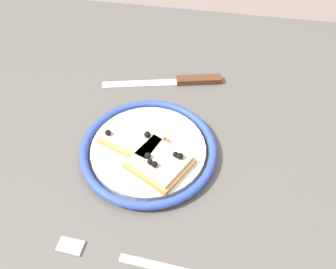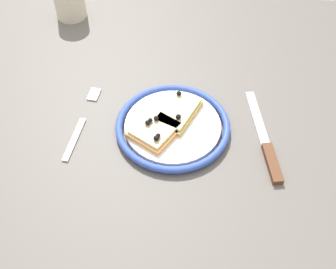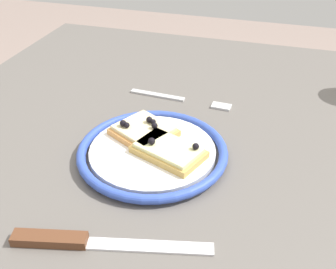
{
  "view_description": "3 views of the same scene",
  "coord_description": "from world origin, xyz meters",
  "px_view_note": "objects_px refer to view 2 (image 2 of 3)",
  "views": [
    {
      "loc": [
        -0.35,
        -0.14,
        1.24
      ],
      "look_at": [
        0.06,
        -0.07,
        0.76
      ],
      "focal_mm": 39.72,
      "sensor_mm": 36.0,
      "label": 1
    },
    {
      "loc": [
        0.1,
        -0.59,
        1.39
      ],
      "look_at": [
        0.03,
        -0.07,
        0.75
      ],
      "focal_mm": 44.82,
      "sensor_mm": 36.0,
      "label": 2
    },
    {
      "loc": [
        0.5,
        0.13,
        1.11
      ],
      "look_at": [
        0.01,
        -0.02,
        0.77
      ],
      "focal_mm": 42.96,
      "sensor_mm": 36.0,
      "label": 3
    }
  ],
  "objects_px": {
    "plate": "(173,126)",
    "knife": "(268,150)",
    "dining_table": "(160,139)",
    "cup": "(69,1)",
    "pizza_slice_near": "(178,112)",
    "fork": "(82,121)",
    "pizza_slice_far": "(156,130)"
  },
  "relations": [
    {
      "from": "plate",
      "to": "knife",
      "type": "height_order",
      "value": "plate"
    },
    {
      "from": "dining_table",
      "to": "plate",
      "type": "distance_m",
      "value": 0.1
    },
    {
      "from": "plate",
      "to": "knife",
      "type": "xyz_separation_m",
      "value": [
        0.19,
        -0.03,
        -0.0
      ]
    },
    {
      "from": "dining_table",
      "to": "plate",
      "type": "height_order",
      "value": "plate"
    },
    {
      "from": "cup",
      "to": "pizza_slice_near",
      "type": "bearing_deg",
      "value": -45.68
    },
    {
      "from": "plate",
      "to": "pizza_slice_near",
      "type": "bearing_deg",
      "value": 75.6
    },
    {
      "from": "knife",
      "to": "fork",
      "type": "xyz_separation_m",
      "value": [
        -0.38,
        0.03,
        -0.0
      ]
    },
    {
      "from": "dining_table",
      "to": "plate",
      "type": "bearing_deg",
      "value": -49.07
    },
    {
      "from": "plate",
      "to": "fork",
      "type": "relative_size",
      "value": 1.15
    },
    {
      "from": "dining_table",
      "to": "pizza_slice_near",
      "type": "distance_m",
      "value": 0.11
    },
    {
      "from": "knife",
      "to": "cup",
      "type": "xyz_separation_m",
      "value": [
        -0.5,
        0.39,
        0.04
      ]
    },
    {
      "from": "dining_table",
      "to": "pizza_slice_far",
      "type": "xyz_separation_m",
      "value": [
        0.0,
        -0.06,
        0.11
      ]
    },
    {
      "from": "fork",
      "to": "pizza_slice_near",
      "type": "bearing_deg",
      "value": 9.82
    },
    {
      "from": "dining_table",
      "to": "pizza_slice_far",
      "type": "relative_size",
      "value": 8.65
    },
    {
      "from": "pizza_slice_near",
      "to": "fork",
      "type": "bearing_deg",
      "value": -170.18
    },
    {
      "from": "dining_table",
      "to": "knife",
      "type": "relative_size",
      "value": 4.21
    },
    {
      "from": "pizza_slice_far",
      "to": "cup",
      "type": "xyz_separation_m",
      "value": [
        -0.28,
        0.38,
        0.02
      ]
    },
    {
      "from": "knife",
      "to": "dining_table",
      "type": "bearing_deg",
      "value": 162.81
    },
    {
      "from": "dining_table",
      "to": "fork",
      "type": "relative_size",
      "value": 4.97
    },
    {
      "from": "dining_table",
      "to": "pizza_slice_near",
      "type": "height_order",
      "value": "pizza_slice_near"
    },
    {
      "from": "knife",
      "to": "cup",
      "type": "relative_size",
      "value": 2.72
    },
    {
      "from": "pizza_slice_far",
      "to": "plate",
      "type": "bearing_deg",
      "value": 39.3
    },
    {
      "from": "pizza_slice_far",
      "to": "cup",
      "type": "height_order",
      "value": "cup"
    },
    {
      "from": "pizza_slice_far",
      "to": "fork",
      "type": "distance_m",
      "value": 0.16
    },
    {
      "from": "plate",
      "to": "cup",
      "type": "distance_m",
      "value": 0.47
    },
    {
      "from": "dining_table",
      "to": "knife",
      "type": "bearing_deg",
      "value": -17.19
    },
    {
      "from": "dining_table",
      "to": "pizza_slice_near",
      "type": "bearing_deg",
      "value": -12.92
    },
    {
      "from": "pizza_slice_far",
      "to": "knife",
      "type": "xyz_separation_m",
      "value": [
        0.22,
        -0.01,
        -0.02
      ]
    },
    {
      "from": "pizza_slice_near",
      "to": "knife",
      "type": "height_order",
      "value": "pizza_slice_near"
    },
    {
      "from": "plate",
      "to": "pizza_slice_far",
      "type": "distance_m",
      "value": 0.04
    },
    {
      "from": "plate",
      "to": "knife",
      "type": "relative_size",
      "value": 0.97
    },
    {
      "from": "dining_table",
      "to": "cup",
      "type": "bearing_deg",
      "value": 131.35
    }
  ]
}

